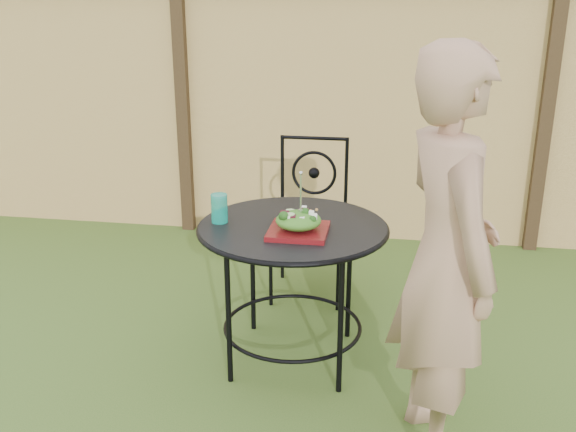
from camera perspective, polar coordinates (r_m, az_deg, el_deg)
The scene contains 9 objects.
ground at distance 3.05m, azimuth 2.80°, elevation -16.34°, with size 60.00×60.00×0.00m, color #274B18.
fence at distance 4.75m, azimuth 6.14°, elevation 9.03°, with size 8.00×0.12×1.90m.
patio_table at distance 3.12m, azimuth 0.43°, elevation -3.18°, with size 0.92×0.92×0.72m.
patio_chair at distance 3.91m, azimuth 2.01°, elevation 0.20°, with size 0.46×0.46×0.95m.
diner at distance 2.50m, azimuth 13.90°, elevation -3.85°, with size 0.59×0.39×1.63m, color #9F755A.
salad_plate at distance 2.96m, azimuth 0.93°, elevation -1.34°, with size 0.27×0.27×0.02m, color #480A0C.
salad at distance 2.94m, azimuth 0.93°, elevation -0.39°, with size 0.21×0.21×0.08m, color #235614.
fork at distance 2.90m, azimuth 1.14°, elevation 2.03°, with size 0.01×0.01×0.18m, color silver.
drinking_glass at distance 3.10m, azimuth -6.12°, elevation 0.69°, with size 0.08×0.08×0.14m, color #0C8E78.
Camera 1 is at (0.26, -2.47, 1.77)m, focal length 40.00 mm.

